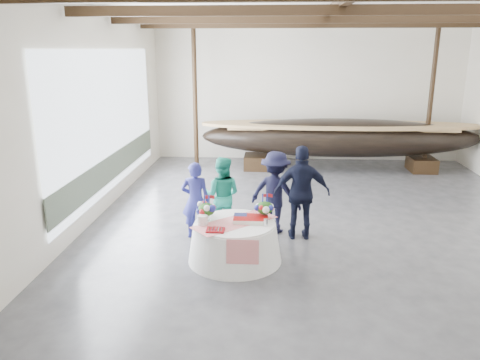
{
  "coord_description": "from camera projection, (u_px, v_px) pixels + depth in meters",
  "views": [
    {
      "loc": [
        -1.21,
        -9.64,
        3.6
      ],
      "look_at": [
        -1.79,
        -0.67,
        1.08
      ],
      "focal_mm": 35.0,
      "sensor_mm": 36.0,
      "label": 1
    }
  ],
  "objects": [
    {
      "name": "wall_front",
      "position": [
        418.0,
        222.0,
        3.79
      ],
      "size": [
        10.0,
        0.02,
        4.5
      ],
      "primitive_type": "cube",
      "color": "silver",
      "rests_on": "ground"
    },
    {
      "name": "guest_man_left",
      "position": [
        275.0,
        192.0,
        9.36
      ],
      "size": [
        1.24,
        1.01,
        1.67
      ],
      "primitive_type": "imported",
      "rotation": [
        0.0,
        0.0,
        2.72
      ],
      "color": "black",
      "rests_on": "ground"
    },
    {
      "name": "wall_back",
      "position": [
        308.0,
        92.0,
        15.32
      ],
      "size": [
        10.0,
        0.02,
        4.5
      ],
      "primitive_type": "cube",
      "color": "silver",
      "rests_on": "ground"
    },
    {
      "name": "pavilion_structure",
      "position": [
        329.0,
        29.0,
        9.84
      ],
      "size": [
        9.8,
        11.76,
        4.5
      ],
      "color": "black",
      "rests_on": "ground"
    },
    {
      "name": "guest_woman_teal",
      "position": [
        222.0,
        195.0,
        9.33
      ],
      "size": [
        0.82,
        0.67,
        1.57
      ],
      "primitive_type": "imported",
      "rotation": [
        0.0,
        0.0,
        3.03
      ],
      "color": "#1D957D",
      "rests_on": "ground"
    },
    {
      "name": "tabletop_items",
      "position": [
        234.0,
        212.0,
        8.16
      ],
      "size": [
        1.5,
        1.42,
        0.4
      ],
      "color": "red",
      "rests_on": "banquet_table"
    },
    {
      "name": "longboat_display",
      "position": [
        339.0,
        137.0,
        14.22
      ],
      "size": [
        8.43,
        1.69,
        1.58
      ],
      "color": "black",
      "rests_on": "ground"
    },
    {
      "name": "guest_woman_blue",
      "position": [
        195.0,
        200.0,
        9.11
      ],
      "size": [
        0.58,
        0.39,
        1.52
      ],
      "primitive_type": "imported",
      "rotation": [
        0.0,
        0.0,
        3.2
      ],
      "color": "navy",
      "rests_on": "ground"
    },
    {
      "name": "open_bay",
      "position": [
        110.0,
        128.0,
        10.94
      ],
      "size": [
        0.03,
        7.0,
        3.2
      ],
      "color": "silver",
      "rests_on": "ground"
    },
    {
      "name": "wall_left",
      "position": [
        91.0,
        115.0,
        9.87
      ],
      "size": [
        0.02,
        12.0,
        4.5
      ],
      "primitive_type": "cube",
      "color": "silver",
      "rests_on": "ground"
    },
    {
      "name": "banquet_table",
      "position": [
        235.0,
        241.0,
        8.19
      ],
      "size": [
        1.64,
        1.64,
        0.71
      ],
      "color": "white",
      "rests_on": "ground"
    },
    {
      "name": "ceiling",
      "position": [
        336.0,
        0.0,
        8.95
      ],
      "size": [
        10.0,
        12.0,
        0.01
      ],
      "primitive_type": "cube",
      "color": "white",
      "rests_on": "wall_back"
    },
    {
      "name": "floor",
      "position": [
        324.0,
        221.0,
        10.16
      ],
      "size": [
        10.0,
        12.0,
        0.01
      ],
      "primitive_type": "cube",
      "color": "#3D3D42",
      "rests_on": "ground"
    },
    {
      "name": "guest_man_right",
      "position": [
        302.0,
        193.0,
        9.01
      ],
      "size": [
        1.11,
        0.5,
        1.85
      ],
      "primitive_type": "imported",
      "rotation": [
        0.0,
        0.0,
        3.19
      ],
      "color": "black",
      "rests_on": "ground"
    }
  ]
}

